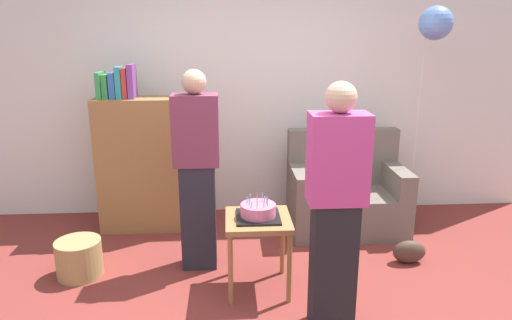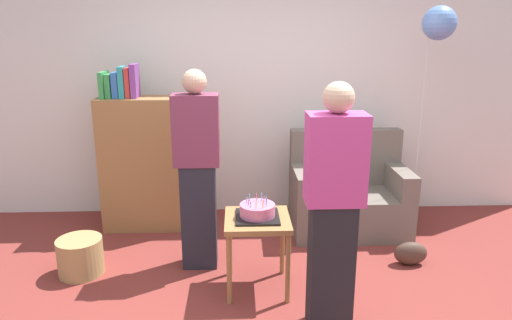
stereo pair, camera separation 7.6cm
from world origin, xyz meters
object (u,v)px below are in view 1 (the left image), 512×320
object	(u,v)px
couch	(346,195)
side_table	(258,229)
balloon_bunch	(436,24)
handbag	(409,252)
wicker_basket	(79,258)
bookshelf	(140,162)
person_blowing_candles	(197,170)
person_holding_cake	(336,209)
birthday_cake	(258,211)

from	to	relation	value
couch	side_table	world-z (taller)	couch
balloon_bunch	handbag	bearing A→B (deg)	-116.66
couch	wicker_basket	xyz separation A→B (m)	(-2.36, -0.81, -0.19)
bookshelf	person_blowing_candles	xyz separation A→B (m)	(0.60, -0.83, 0.15)
side_table	bookshelf	bearing A→B (deg)	131.14
person_blowing_candles	person_holding_cake	size ratio (longest dim) A/B	1.00
couch	wicker_basket	size ratio (longest dim) A/B	3.06
person_holding_cake	bookshelf	bearing A→B (deg)	-44.84
couch	person_holding_cake	world-z (taller)	person_holding_cake
bookshelf	person_holding_cake	world-z (taller)	person_holding_cake
person_holding_cake	handbag	bearing A→B (deg)	-132.50
couch	balloon_bunch	xyz separation A→B (m)	(0.70, -0.11, 1.62)
side_table	balloon_bunch	world-z (taller)	balloon_bunch
bookshelf	person_blowing_candles	size ratio (longest dim) A/B	0.99
bookshelf	wicker_basket	xyz separation A→B (m)	(-0.35, -0.94, -0.53)
birthday_cake	handbag	size ratio (longest dim) A/B	1.14
couch	side_table	distance (m)	1.44
wicker_basket	balloon_bunch	distance (m)	3.62
birthday_cake	balloon_bunch	size ratio (longest dim) A/B	0.15
person_holding_cake	handbag	size ratio (longest dim) A/B	5.82
person_blowing_candles	side_table	bearing A→B (deg)	-43.62
bookshelf	handbag	size ratio (longest dim) A/B	5.75
couch	balloon_bunch	bearing A→B (deg)	-9.21
couch	side_table	bearing A→B (deg)	-130.84
person_holding_cake	handbag	xyz separation A→B (m)	(0.85, 0.82, -0.73)
side_table	person_blowing_candles	size ratio (longest dim) A/B	0.35
couch	birthday_cake	bearing A→B (deg)	-130.84
couch	wicker_basket	world-z (taller)	couch
bookshelf	handbag	bearing A→B (deg)	-20.81
side_table	person_holding_cake	distance (m)	0.76
couch	handbag	size ratio (longest dim) A/B	3.93
wicker_basket	balloon_bunch	size ratio (longest dim) A/B	0.17
balloon_bunch	couch	bearing A→B (deg)	170.79
couch	balloon_bunch	distance (m)	1.77
handbag	balloon_bunch	size ratio (longest dim) A/B	0.13
birthday_cake	balloon_bunch	xyz separation A→B (m)	(1.63, 0.97, 1.33)
person_blowing_candles	wicker_basket	distance (m)	1.18
person_holding_cake	wicker_basket	distance (m)	2.14
bookshelf	person_holding_cake	size ratio (longest dim) A/B	0.99
couch	handbag	distance (m)	0.88
bookshelf	person_blowing_candles	distance (m)	1.03
birthday_cake	handbag	distance (m)	1.44
birthday_cake	person_holding_cake	size ratio (longest dim) A/B	0.20
birthday_cake	handbag	xyz separation A→B (m)	(1.31, 0.32, -0.53)
bookshelf	birthday_cake	bearing A→B (deg)	-48.86
couch	person_blowing_candles	xyz separation A→B (m)	(-1.40, -0.69, 0.49)
handbag	wicker_basket	bearing A→B (deg)	-179.12
birthday_cake	wicker_basket	distance (m)	1.52
person_blowing_candles	bookshelf	bearing A→B (deg)	122.36
bookshelf	person_holding_cake	bearing A→B (deg)	-48.54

